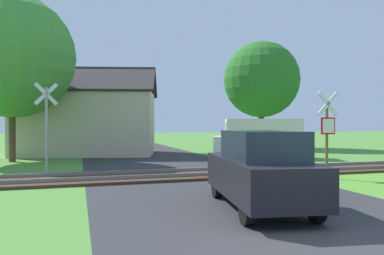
# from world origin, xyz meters

# --- Properties ---
(ground_plane) EXTENTS (160.00, 160.00, 0.00)m
(ground_plane) POSITION_xyz_m (0.00, 0.00, 0.00)
(ground_plane) COLOR #4C8433
(road_asphalt) EXTENTS (7.31, 80.00, 0.01)m
(road_asphalt) POSITION_xyz_m (0.00, 2.00, 0.00)
(road_asphalt) COLOR #2D2D30
(road_asphalt) RESTS_ON ground
(rail_track) EXTENTS (60.00, 2.60, 0.22)m
(rail_track) POSITION_xyz_m (0.00, 8.59, 0.06)
(rail_track) COLOR #422D1E
(rail_track) RESTS_ON ground
(stop_sign_near) EXTENTS (0.88, 0.16, 3.09)m
(stop_sign_near) POSITION_xyz_m (4.58, 6.56, 1.75)
(stop_sign_near) COLOR brown
(stop_sign_near) RESTS_ON ground
(crossing_sign_far) EXTENTS (0.86, 0.22, 3.52)m
(crossing_sign_far) POSITION_xyz_m (-5.01, 10.51, 2.03)
(crossing_sign_far) COLOR #9E9EA5
(crossing_sign_far) RESTS_ON ground
(house) EXTENTS (9.67, 7.51, 5.62)m
(house) POSITION_xyz_m (-3.22, 20.16, 2.12)
(house) COLOR #C6B293
(house) RESTS_ON ground
(tree_far) EXTENTS (6.17, 6.17, 8.67)m
(tree_far) POSITION_xyz_m (10.42, 22.80, 5.57)
(tree_far) COLOR #513823
(tree_far) RESTS_ON ground
(tree_left) EXTENTS (6.34, 6.34, 8.61)m
(tree_left) POSITION_xyz_m (-7.10, 16.36, 5.43)
(tree_left) COLOR #513823
(tree_left) RESTS_ON ground
(mail_truck) EXTENTS (5.24, 3.33, 2.24)m
(mail_truck) POSITION_xyz_m (6.08, 14.63, 1.24)
(mail_truck) COLOR silver
(mail_truck) RESTS_ON ground
(parked_car) EXTENTS (2.23, 4.20, 1.78)m
(parked_car) POSITION_xyz_m (0.10, 2.98, 0.89)
(parked_car) COLOR black
(parked_car) RESTS_ON ground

